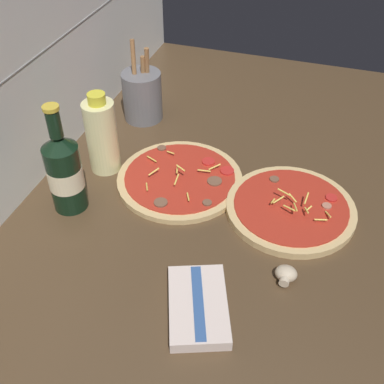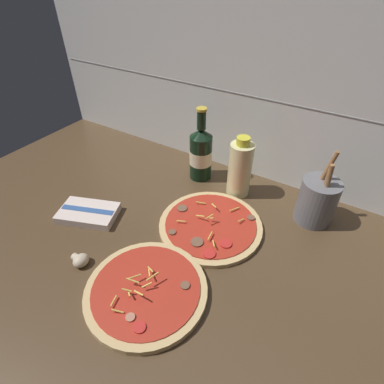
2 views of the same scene
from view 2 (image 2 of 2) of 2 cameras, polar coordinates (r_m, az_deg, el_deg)
counter_slab at (r=82.87cm, az=-5.61°, el=-11.11°), size 160.00×90.00×2.50cm
tile_backsplash at (r=99.53cm, az=9.70°, el=17.92°), size 160.00×1.13×60.00cm
pizza_near at (r=73.32cm, az=-8.69°, el=-18.02°), size 28.29×28.29×4.76cm
pizza_far at (r=86.39cm, az=3.53°, el=-6.34°), size 29.50×29.50×4.65cm
beer_bottle at (r=101.02cm, az=1.69°, el=7.42°), size 7.59×7.59×25.29cm
oil_bottle at (r=94.73cm, az=9.12°, el=4.41°), size 7.37×7.37×20.17cm
mushroom_left at (r=81.96cm, az=-20.50°, el=-12.06°), size 4.45×4.24×2.97cm
utensil_crock at (r=91.96cm, az=22.73°, el=-1.50°), size 10.64×10.64×22.25cm
dish_towel at (r=94.59cm, az=-19.14°, el=-3.80°), size 19.37×15.65×2.56cm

